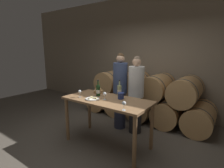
# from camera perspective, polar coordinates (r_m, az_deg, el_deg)

# --- Properties ---
(ground_plane) EXTENTS (10.00, 10.00, 0.00)m
(ground_plane) POSITION_cam_1_polar(r_m,az_deg,el_deg) (3.50, -1.51, -18.96)
(ground_plane) COLOR #564F44
(stone_wall_back) EXTENTS (10.00, 0.12, 3.20)m
(stone_wall_back) POSITION_cam_1_polar(r_m,az_deg,el_deg) (4.95, 13.99, 9.17)
(stone_wall_back) COLOR gray
(stone_wall_back) RESTS_ON ground_plane
(barrel_stack) EXTENTS (3.23, 0.98, 1.17)m
(barrel_stack) POSITION_cam_1_polar(r_m,az_deg,el_deg) (4.55, 10.51, -4.29)
(barrel_stack) COLOR tan
(barrel_stack) RESTS_ON ground_plane
(tasting_table) EXTENTS (1.59, 0.75, 0.88)m
(tasting_table) POSITION_cam_1_polar(r_m,az_deg,el_deg) (3.18, -1.58, -6.98)
(tasting_table) COLOR olive
(tasting_table) RESTS_ON ground_plane
(person_left) EXTENTS (0.31, 0.31, 1.68)m
(person_left) POSITION_cam_1_polar(r_m,az_deg,el_deg) (3.85, 2.67, -2.21)
(person_left) COLOR #2D334C
(person_left) RESTS_ON ground_plane
(person_right) EXTENTS (0.32, 0.32, 1.63)m
(person_right) POSITION_cam_1_polar(r_m,az_deg,el_deg) (3.67, 7.80, -3.51)
(person_right) COLOR #232326
(person_right) RESTS_ON ground_plane
(wine_bottle_red) EXTENTS (0.08, 0.08, 0.31)m
(wine_bottle_red) POSITION_cam_1_polar(r_m,az_deg,el_deg) (3.34, -4.55, -2.10)
(wine_bottle_red) COLOR #193819
(wine_bottle_red) RESTS_ON tasting_table
(wine_bottle_white) EXTENTS (0.08, 0.08, 0.31)m
(wine_bottle_white) POSITION_cam_1_polar(r_m,az_deg,el_deg) (3.36, 2.44, -2.04)
(wine_bottle_white) COLOR #ADBC7F
(wine_bottle_white) RESTS_ON tasting_table
(blue_crock) EXTENTS (0.12, 0.12, 0.11)m
(blue_crock) POSITION_cam_1_polar(r_m,az_deg,el_deg) (3.14, 2.91, -3.77)
(blue_crock) COLOR navy
(blue_crock) RESTS_ON tasting_table
(bread_basket) EXTENTS (0.19, 0.19, 0.12)m
(bread_basket) POSITION_cam_1_polar(r_m,az_deg,el_deg) (3.56, -4.43, -2.24)
(bread_basket) COLOR #A87F4C
(bread_basket) RESTS_ON tasting_table
(cheese_plate) EXTENTS (0.25, 0.25, 0.04)m
(cheese_plate) POSITION_cam_1_polar(r_m,az_deg,el_deg) (3.15, -6.46, -4.77)
(cheese_plate) COLOR white
(cheese_plate) RESTS_ON tasting_table
(wine_glass_far_left) EXTENTS (0.06, 0.06, 0.14)m
(wine_glass_far_left) POSITION_cam_1_polar(r_m,az_deg,el_deg) (3.29, -10.52, -2.56)
(wine_glass_far_left) COLOR white
(wine_glass_far_left) RESTS_ON tasting_table
(wine_glass_left) EXTENTS (0.06, 0.06, 0.14)m
(wine_glass_left) POSITION_cam_1_polar(r_m,az_deg,el_deg) (3.08, -2.46, -3.35)
(wine_glass_left) COLOR white
(wine_glass_left) RESTS_ON tasting_table
(wine_glass_center) EXTENTS (0.06, 0.06, 0.14)m
(wine_glass_center) POSITION_cam_1_polar(r_m,az_deg,el_deg) (2.56, 3.91, -6.44)
(wine_glass_center) COLOR white
(wine_glass_center) RESTS_ON tasting_table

